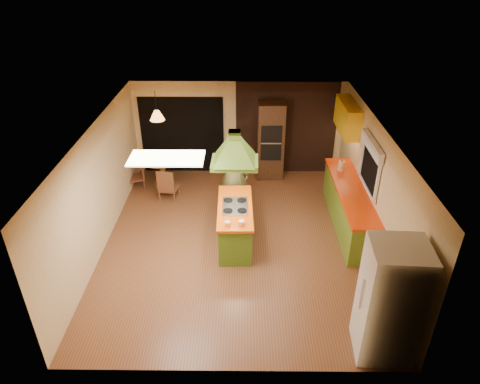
{
  "coord_description": "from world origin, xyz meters",
  "views": [
    {
      "loc": [
        0.14,
        -7.39,
        5.44
      ],
      "look_at": [
        0.07,
        0.04,
        1.15
      ],
      "focal_mm": 32.0,
      "sensor_mm": 36.0,
      "label": 1
    }
  ],
  "objects_px": {
    "refrigerator": "(390,302)",
    "wall_oven": "(271,141)",
    "dining_table": "(162,166)",
    "canister_large": "(341,166)",
    "man": "(234,173)",
    "kitchen_island": "(235,224)"
  },
  "relations": [
    {
      "from": "man",
      "to": "dining_table",
      "type": "relative_size",
      "value": 1.95
    },
    {
      "from": "man",
      "to": "wall_oven",
      "type": "xyz_separation_m",
      "value": [
        0.92,
        1.79,
        0.03
      ]
    },
    {
      "from": "wall_oven",
      "to": "kitchen_island",
      "type": "bearing_deg",
      "value": -107.38
    },
    {
      "from": "refrigerator",
      "to": "wall_oven",
      "type": "xyz_separation_m",
      "value": [
        -1.42,
        5.76,
        0.05
      ]
    },
    {
      "from": "wall_oven",
      "to": "dining_table",
      "type": "height_order",
      "value": "wall_oven"
    },
    {
      "from": "man",
      "to": "refrigerator",
      "type": "bearing_deg",
      "value": 138.79
    },
    {
      "from": "wall_oven",
      "to": "dining_table",
      "type": "relative_size",
      "value": 2.01
    },
    {
      "from": "kitchen_island",
      "to": "canister_large",
      "type": "height_order",
      "value": "canister_large"
    },
    {
      "from": "man",
      "to": "refrigerator",
      "type": "distance_m",
      "value": 4.62
    },
    {
      "from": "kitchen_island",
      "to": "refrigerator",
      "type": "xyz_separation_m",
      "value": [
        2.29,
        -2.76,
        0.54
      ]
    },
    {
      "from": "refrigerator",
      "to": "canister_large",
      "type": "xyz_separation_m",
      "value": [
        0.14,
        4.31,
        0.05
      ]
    },
    {
      "from": "wall_oven",
      "to": "canister_large",
      "type": "xyz_separation_m",
      "value": [
        1.56,
        -1.46,
        0.0
      ]
    },
    {
      "from": "refrigerator",
      "to": "kitchen_island",
      "type": "bearing_deg",
      "value": 133.4
    },
    {
      "from": "man",
      "to": "canister_large",
      "type": "distance_m",
      "value": 2.51
    },
    {
      "from": "man",
      "to": "dining_table",
      "type": "distance_m",
      "value": 2.3
    },
    {
      "from": "kitchen_island",
      "to": "canister_large",
      "type": "distance_m",
      "value": 2.94
    },
    {
      "from": "man",
      "to": "dining_table",
      "type": "height_order",
      "value": "man"
    },
    {
      "from": "refrigerator",
      "to": "dining_table",
      "type": "distance_m",
      "value": 6.74
    },
    {
      "from": "canister_large",
      "to": "kitchen_island",
      "type": "bearing_deg",
      "value": -147.55
    },
    {
      "from": "kitchen_island",
      "to": "man",
      "type": "xyz_separation_m",
      "value": [
        -0.05,
        1.22,
        0.56
      ]
    },
    {
      "from": "dining_table",
      "to": "canister_large",
      "type": "bearing_deg",
      "value": -12.08
    },
    {
      "from": "man",
      "to": "wall_oven",
      "type": "relative_size",
      "value": 0.97
    }
  ]
}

